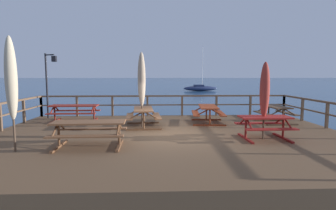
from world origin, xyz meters
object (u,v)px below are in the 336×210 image
(picnic_table_back_left, at_px, (265,123))
(picnic_table_mid_centre, at_px, (276,111))
(patio_umbrella_tall_back_left, at_px, (142,80))
(patio_umbrella_tall_mid_right, at_px, (265,90))
(picnic_table_front_left, at_px, (74,109))
(picnic_table_mid_left, at_px, (208,111))
(patio_umbrella_short_back, at_px, (11,79))
(lamp_post_hooked, at_px, (49,76))
(sailboat_distant, at_px, (200,88))
(picnic_table_front_right, at_px, (89,128))
(picnic_table_mid_right, at_px, (143,113))

(picnic_table_back_left, distance_m, picnic_table_mid_centre, 3.50)
(patio_umbrella_tall_back_left, bearing_deg, patio_umbrella_tall_mid_right, -29.09)
(picnic_table_front_left, relative_size, picnic_table_mid_left, 1.10)
(picnic_table_mid_left, height_order, patio_umbrella_tall_mid_right, patio_umbrella_tall_mid_right)
(patio_umbrella_short_back, bearing_deg, picnic_table_mid_left, 35.22)
(patio_umbrella_tall_mid_right, bearing_deg, lamp_post_hooked, 151.51)
(sailboat_distant, bearing_deg, picnic_table_front_right, -103.71)
(picnic_table_mid_right, height_order, picnic_table_front_right, same)
(picnic_table_mid_right, relative_size, picnic_table_mid_centre, 1.13)
(picnic_table_mid_left, distance_m, patio_umbrella_short_back, 7.81)
(patio_umbrella_tall_back_left, bearing_deg, picnic_table_front_left, 155.21)
(picnic_table_front_left, bearing_deg, sailboat_distant, 71.94)
(picnic_table_mid_right, height_order, lamp_post_hooked, lamp_post_hooked)
(picnic_table_mid_left, xyz_separation_m, sailboat_distant, (5.48, 36.20, -0.66))
(picnic_table_back_left, relative_size, picnic_table_mid_right, 0.86)
(lamp_post_hooked, relative_size, sailboat_distant, 0.41)
(picnic_table_front_left, height_order, picnic_table_mid_right, same)
(patio_umbrella_short_back, relative_size, patio_umbrella_tall_back_left, 1.04)
(picnic_table_mid_right, bearing_deg, picnic_table_back_left, -30.03)
(picnic_table_front_left, xyz_separation_m, lamp_post_hooked, (-1.44, 0.98, 1.55))
(picnic_table_front_right, xyz_separation_m, patio_umbrella_tall_back_left, (1.41, 3.15, 1.39))
(picnic_table_front_left, xyz_separation_m, picnic_table_mid_centre, (9.12, -0.80, -0.02))
(picnic_table_mid_centre, bearing_deg, picnic_table_mid_left, 177.35)
(picnic_table_front_left, bearing_deg, picnic_table_front_right, -68.85)
(patio_umbrella_short_back, height_order, sailboat_distant, sailboat_distant)
(picnic_table_front_left, distance_m, picnic_table_mid_centre, 9.16)
(patio_umbrella_tall_mid_right, bearing_deg, picnic_table_back_left, -59.88)
(picnic_table_front_left, relative_size, patio_umbrella_tall_mid_right, 0.84)
(patio_umbrella_tall_back_left, bearing_deg, sailboat_distant, 77.23)
(picnic_table_mid_right, height_order, sailboat_distant, sailboat_distant)
(picnic_table_mid_left, xyz_separation_m, lamp_post_hooked, (-7.55, 1.64, 1.56))
(picnic_table_front_right, relative_size, patio_umbrella_tall_back_left, 0.71)
(sailboat_distant, bearing_deg, patio_umbrella_tall_mid_right, -96.09)
(picnic_table_mid_centre, xyz_separation_m, patio_umbrella_tall_back_left, (-5.92, -0.67, 1.40))
(patio_umbrella_tall_mid_right, distance_m, sailboat_distant, 39.61)
(picnic_table_mid_centre, xyz_separation_m, lamp_post_hooked, (-10.56, 1.78, 1.56))
(picnic_table_back_left, xyz_separation_m, picnic_table_mid_centre, (1.71, 3.05, 0.00))
(picnic_table_front_left, relative_size, patio_umbrella_tall_back_left, 0.71)
(picnic_table_front_right, bearing_deg, picnic_table_back_left, 7.80)
(picnic_table_back_left, bearing_deg, patio_umbrella_tall_back_left, 150.60)
(patio_umbrella_short_back, height_order, patio_umbrella_tall_back_left, patio_umbrella_short_back)
(picnic_table_front_right, bearing_deg, picnic_table_mid_right, 65.27)
(picnic_table_mid_right, bearing_deg, patio_umbrella_tall_mid_right, -29.72)
(picnic_table_mid_left, relative_size, sailboat_distant, 0.26)
(picnic_table_front_right, relative_size, picnic_table_mid_centre, 1.25)
(picnic_table_front_left, bearing_deg, picnic_table_back_left, -27.46)
(picnic_table_mid_left, bearing_deg, patio_umbrella_short_back, -144.78)
(patio_umbrella_tall_mid_right, distance_m, patio_umbrella_short_back, 7.66)
(picnic_table_mid_left, bearing_deg, picnic_table_mid_right, -164.69)
(picnic_table_mid_centre, relative_size, patio_umbrella_tall_back_left, 0.57)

